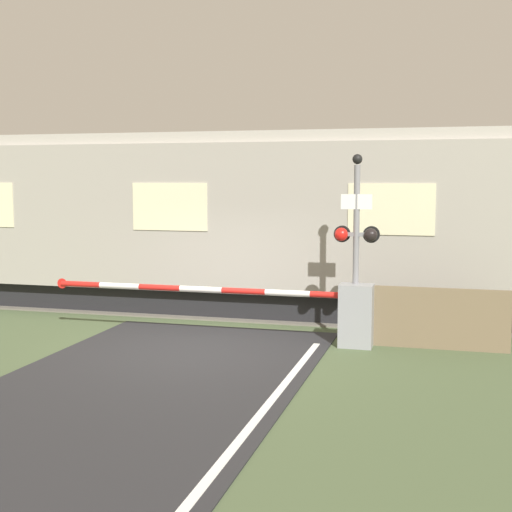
# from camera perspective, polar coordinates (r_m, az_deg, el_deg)

# --- Properties ---
(ground_plane) EXTENTS (80.00, 80.00, 0.00)m
(ground_plane) POSITION_cam_1_polar(r_m,az_deg,el_deg) (12.71, -4.93, -7.55)
(ground_plane) COLOR #475638
(track_bed) EXTENTS (36.00, 3.20, 0.13)m
(track_bed) POSITION_cam_1_polar(r_m,az_deg,el_deg) (16.58, 0.01, -4.18)
(track_bed) COLOR #666056
(track_bed) RESTS_ON ground_plane
(train) EXTENTS (16.92, 3.13, 4.00)m
(train) POSITION_cam_1_polar(r_m,az_deg,el_deg) (16.78, -4.91, 2.89)
(train) COLOR black
(train) RESTS_ON ground_plane
(crossing_barrier) EXTENTS (6.30, 0.44, 1.14)m
(crossing_barrier) POSITION_cam_1_polar(r_m,az_deg,el_deg) (13.03, 5.51, -4.33)
(crossing_barrier) COLOR gray
(crossing_barrier) RESTS_ON ground_plane
(signal_post) EXTENTS (0.83, 0.26, 3.45)m
(signal_post) POSITION_cam_1_polar(r_m,az_deg,el_deg) (12.89, 8.02, 1.45)
(signal_post) COLOR gray
(signal_post) RESTS_ON ground_plane
(roadside_fence) EXTENTS (2.57, 0.06, 1.10)m
(roadside_fence) POSITION_cam_1_polar(r_m,az_deg,el_deg) (13.06, 14.13, -4.87)
(roadside_fence) COLOR #726047
(roadside_fence) RESTS_ON ground_plane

